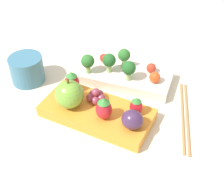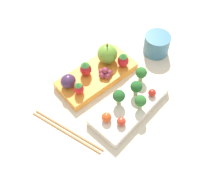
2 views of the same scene
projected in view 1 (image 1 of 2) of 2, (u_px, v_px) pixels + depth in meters
name	position (u px, v px, depth m)	size (l,w,h in m)	color
ground_plane	(110.00, 97.00, 0.70)	(4.00, 4.00, 0.00)	beige
bento_box_savoury	(124.00, 77.00, 0.73)	(0.22, 0.11, 0.02)	silver
bento_box_fruit	(99.00, 113.00, 0.64)	(0.23, 0.12, 0.02)	orange
broccoli_floret_0	(109.00, 61.00, 0.71)	(0.03, 0.03, 0.05)	#93B770
broccoli_floret_1	(129.00, 69.00, 0.69)	(0.03, 0.03, 0.05)	#93B770
broccoli_floret_2	(124.00, 56.00, 0.73)	(0.03, 0.03, 0.04)	#93B770
broccoli_floret_3	(88.00, 62.00, 0.71)	(0.03, 0.03, 0.05)	#93B770
cherry_tomato_0	(151.00, 68.00, 0.72)	(0.02, 0.02, 0.02)	red
cherry_tomato_1	(155.00, 77.00, 0.69)	(0.02, 0.02, 0.02)	#DB4C1E
cherry_tomato_2	(104.00, 58.00, 0.76)	(0.02, 0.02, 0.02)	red
apple	(69.00, 94.00, 0.62)	(0.06, 0.06, 0.07)	#70A838
strawberry_0	(136.00, 106.00, 0.61)	(0.03, 0.03, 0.04)	red
strawberry_1	(72.00, 82.00, 0.66)	(0.03, 0.03, 0.05)	red
strawberry_2	(104.00, 108.00, 0.60)	(0.03, 0.03, 0.05)	red
plum	(132.00, 120.00, 0.58)	(0.04, 0.04, 0.04)	#42284C
grape_cluster	(96.00, 96.00, 0.65)	(0.04, 0.04, 0.03)	#93384C
drinking_cup	(27.00, 69.00, 0.72)	(0.08, 0.08, 0.06)	teal
chopsticks_pair	(185.00, 116.00, 0.65)	(0.06, 0.21, 0.01)	#A37547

